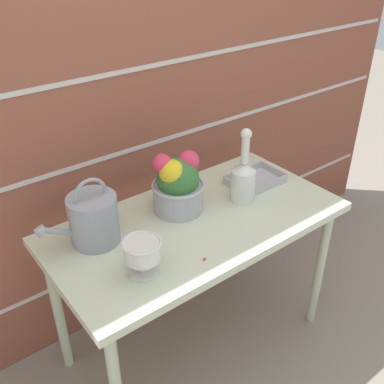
{
  "coord_description": "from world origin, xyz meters",
  "views": [
    {
      "loc": [
        -0.96,
        -1.21,
        1.82
      ],
      "look_at": [
        0.0,
        0.03,
        0.86
      ],
      "focal_mm": 42.0,
      "sensor_mm": 36.0,
      "label": 1
    }
  ],
  "objects_px": {
    "watering_can": "(93,219)",
    "flower_planter": "(178,184)",
    "wire_tray": "(255,180)",
    "glass_decanter": "(244,178)",
    "crystal_pedestal_bowl": "(142,253)"
  },
  "relations": [
    {
      "from": "watering_can",
      "to": "flower_planter",
      "type": "relative_size",
      "value": 1.23
    },
    {
      "from": "watering_can",
      "to": "flower_planter",
      "type": "xyz_separation_m",
      "value": [
        0.39,
        -0.02,
        0.02
      ]
    },
    {
      "from": "glass_decanter",
      "to": "watering_can",
      "type": "bearing_deg",
      "value": 168.7
    },
    {
      "from": "flower_planter",
      "to": "glass_decanter",
      "type": "xyz_separation_m",
      "value": [
        0.27,
        -0.11,
        -0.01
      ]
    },
    {
      "from": "watering_can",
      "to": "glass_decanter",
      "type": "distance_m",
      "value": 0.67
    },
    {
      "from": "wire_tray",
      "to": "flower_planter",
      "type": "bearing_deg",
      "value": 175.13
    },
    {
      "from": "flower_planter",
      "to": "watering_can",
      "type": "bearing_deg",
      "value": 177.15
    },
    {
      "from": "watering_can",
      "to": "wire_tray",
      "type": "xyz_separation_m",
      "value": [
        0.81,
        -0.06,
        -0.09
      ]
    },
    {
      "from": "flower_planter",
      "to": "crystal_pedestal_bowl",
      "type": "bearing_deg",
      "value": -143.01
    },
    {
      "from": "glass_decanter",
      "to": "wire_tray",
      "type": "xyz_separation_m",
      "value": [
        0.15,
        0.08,
        -0.1
      ]
    },
    {
      "from": "crystal_pedestal_bowl",
      "to": "flower_planter",
      "type": "distance_m",
      "value": 0.42
    },
    {
      "from": "crystal_pedestal_bowl",
      "to": "wire_tray",
      "type": "xyz_separation_m",
      "value": [
        0.77,
        0.22,
        -0.08
      ]
    },
    {
      "from": "watering_can",
      "to": "wire_tray",
      "type": "height_order",
      "value": "watering_can"
    },
    {
      "from": "wire_tray",
      "to": "watering_can",
      "type": "bearing_deg",
      "value": 176.09
    },
    {
      "from": "crystal_pedestal_bowl",
      "to": "wire_tray",
      "type": "distance_m",
      "value": 0.8
    }
  ]
}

